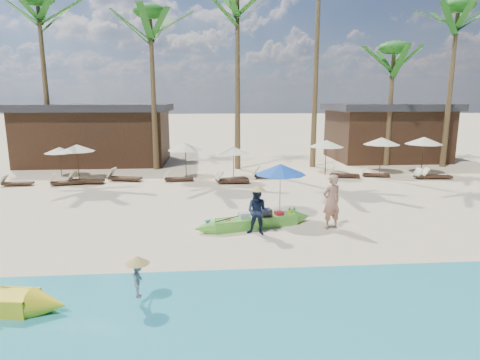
{
  "coord_description": "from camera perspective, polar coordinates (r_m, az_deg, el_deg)",
  "views": [
    {
      "loc": [
        0.14,
        -12.88,
        4.65
      ],
      "look_at": [
        1.34,
        2.0,
        1.64
      ],
      "focal_mm": 30.0,
      "sensor_mm": 36.0,
      "label": 1
    }
  ],
  "objects": [
    {
      "name": "palm_3",
      "position": [
        27.66,
        -12.55,
        19.32
      ],
      "size": [
        2.08,
        2.08,
        10.52
      ],
      "color": "brown",
      "rests_on": "ground"
    },
    {
      "name": "lounger_4_right",
      "position": [
        24.16,
        -16.32,
        0.39
      ],
      "size": [
        2.04,
        1.02,
        0.66
      ],
      "rotation": [
        0.0,
        0.0,
        -0.23
      ],
      "color": "#392617",
      "rests_on": "ground"
    },
    {
      "name": "lounger_3_right",
      "position": [
        24.07,
        -23.65,
        -0.21
      ],
      "size": [
        1.83,
        0.84,
        0.6
      ],
      "rotation": [
        0.0,
        0.0,
        0.18
      ],
      "color": "#392617",
      "rests_on": "ground"
    },
    {
      "name": "palm_7",
      "position": [
        31.53,
        28.35,
        18.03
      ],
      "size": [
        2.08,
        2.08,
        11.08
      ],
      "color": "brown",
      "rests_on": "ground"
    },
    {
      "name": "vendor_yellow",
      "position": [
        9.71,
        -14.25,
        -13.49
      ],
      "size": [
        0.35,
        0.58,
        0.88
      ],
      "primitive_type": "imported",
      "rotation": [
        0.0,
        0.0,
        1.62
      ],
      "color": "gray",
      "rests_on": "ground"
    },
    {
      "name": "resort_parasol_6",
      "position": [
        23.0,
        -0.95,
        4.26
      ],
      "size": [
        1.92,
        1.92,
        1.98
      ],
      "color": "#392617",
      "rests_on": "ground"
    },
    {
      "name": "tourist",
      "position": [
        14.9,
        12.89,
        -3.03
      ],
      "size": [
        0.85,
        0.69,
        2.01
      ],
      "primitive_type": "imported",
      "rotation": [
        0.0,
        0.0,
        3.46
      ],
      "color": "#AF755E",
      "rests_on": "ground"
    },
    {
      "name": "wet_sand_strip",
      "position": [
        9.15,
        -5.12,
        -19.16
      ],
      "size": [
        240.0,
        4.5,
        0.01
      ],
      "primitive_type": "cube",
      "color": "tan",
      "rests_on": "ground"
    },
    {
      "name": "ground",
      "position": [
        13.69,
        -4.97,
        -8.48
      ],
      "size": [
        240.0,
        240.0,
        0.0
      ],
      "primitive_type": "plane",
      "color": "beige",
      "rests_on": "ground"
    },
    {
      "name": "vendor_green",
      "position": [
        13.94,
        2.54,
        -4.53
      ],
      "size": [
        0.97,
        0.87,
        1.64
      ],
      "primitive_type": "imported",
      "rotation": [
        0.0,
        0.0,
        -0.38
      ],
      "color": "#16203C",
      "rests_on": "ground"
    },
    {
      "name": "lounger_3_left",
      "position": [
        25.08,
        -29.31,
        -0.31
      ],
      "size": [
        1.66,
        0.55,
        0.56
      ],
      "rotation": [
        0.0,
        0.0,
        0.03
      ],
      "color": "#392617",
      "rests_on": "ground"
    },
    {
      "name": "lounger_7_right",
      "position": [
        24.97,
        14.37,
        0.81
      ],
      "size": [
        1.89,
        1.0,
        0.62
      ],
      "rotation": [
        0.0,
        0.0,
        -0.26
      ],
      "color": "#392617",
      "rests_on": "ground"
    },
    {
      "name": "resort_parasol_8",
      "position": [
        26.7,
        19.5,
        5.24
      ],
      "size": [
        2.24,
        2.24,
        2.31
      ],
      "color": "#392617",
      "rests_on": "ground"
    },
    {
      "name": "palm_6",
      "position": [
        30.29,
        20.96,
        15.24
      ],
      "size": [
        2.08,
        2.08,
        8.51
      ],
      "color": "brown",
      "rests_on": "ground"
    },
    {
      "name": "resort_parasol_7",
      "position": [
        25.28,
        12.18,
        5.09
      ],
      "size": [
        2.13,
        2.13,
        2.19
      ],
      "color": "#392617",
      "rests_on": "ground"
    },
    {
      "name": "palm_5",
      "position": [
        28.89,
        11.09,
        23.54
      ],
      "size": [
        2.08,
        2.08,
        13.6
      ],
      "color": "brown",
      "rests_on": "ground"
    },
    {
      "name": "lounger_6_right",
      "position": [
        22.46,
        -1.22,
        -0.0
      ],
      "size": [
        1.83,
        0.62,
        0.61
      ],
      "rotation": [
        0.0,
        0.0,
        -0.04
      ],
      "color": "#392617",
      "rests_on": "ground"
    },
    {
      "name": "lounger_9_left",
      "position": [
        26.36,
        24.93,
        0.61
      ],
      "size": [
        1.76,
        0.81,
        0.58
      ],
      "rotation": [
        0.0,
        0.0,
        0.18
      ],
      "color": "#392617",
      "rests_on": "ground"
    },
    {
      "name": "blue_umbrella",
      "position": [
        15.74,
        5.78,
        1.54
      ],
      "size": [
        2.02,
        2.02,
        2.17
      ],
      "color": "#99999E",
      "rests_on": "ground"
    },
    {
      "name": "lounger_8_left",
      "position": [
        25.75,
        18.52,
        0.84
      ],
      "size": [
        1.73,
        0.98,
        0.56
      ],
      "rotation": [
        0.0,
        0.0,
        -0.31
      ],
      "color": "#392617",
      "rests_on": "ground"
    },
    {
      "name": "pavilion_west",
      "position": [
        31.54,
        -19.68,
        6.28
      ],
      "size": [
        10.8,
        6.6,
        4.3
      ],
      "color": "#392617",
      "rests_on": "ground"
    },
    {
      "name": "pavilion_east",
      "position": [
        33.48,
        19.99,
        6.53
      ],
      "size": [
        8.8,
        6.6,
        4.3
      ],
      "color": "#392617",
      "rests_on": "ground"
    },
    {
      "name": "lounger_7_left",
      "position": [
        24.07,
        3.96,
        0.79
      ],
      "size": [
        2.02,
        0.88,
        0.66
      ],
      "rotation": [
        0.0,
        0.0,
        -0.14
      ],
      "color": "#392617",
      "rests_on": "ground"
    },
    {
      "name": "lounger_6_left",
      "position": [
        22.85,
        -1.51,
        0.22
      ],
      "size": [
        1.98,
        1.17,
        0.64
      ],
      "rotation": [
        0.0,
        0.0,
        0.33
      ],
      "color": "#392617",
      "rests_on": "ground"
    },
    {
      "name": "palm_4",
      "position": [
        27.39,
        -0.36,
        21.51
      ],
      "size": [
        2.08,
        2.08,
        11.7
      ],
      "color": "brown",
      "rests_on": "ground"
    },
    {
      "name": "green_canoe",
      "position": [
        14.87,
        2.1,
        -5.91
      ],
      "size": [
        5.05,
        1.73,
        0.66
      ],
      "rotation": [
        0.0,
        0.0,
        0.28
      ],
      "color": "#56B838",
      "rests_on": "ground"
    },
    {
      "name": "resort_parasol_9",
      "position": [
        27.57,
        24.69,
        5.1
      ],
      "size": [
        2.28,
        2.28,
        2.35
      ],
      "color": "#392617",
      "rests_on": "ground"
    },
    {
      "name": "resort_parasol_3",
      "position": [
        26.53,
        -24.3,
        3.89
      ],
      "size": [
        1.76,
        1.76,
        1.82
      ],
      "color": "#392617",
      "rests_on": "ground"
    },
    {
      "name": "resort_parasol_4",
      "position": [
        25.07,
        -22.19,
        4.23
      ],
      "size": [
        2.03,
        2.03,
        2.09
      ],
      "color": "#392617",
      "rests_on": "ground"
    },
    {
      "name": "lounger_4_left",
      "position": [
        24.03,
        -21.28,
        0.0
      ],
      "size": [
        1.99,
        0.79,
        0.66
      ],
      "rotation": [
        0.0,
        0.0,
        -0.11
      ],
      "color": "#392617",
      "rests_on": "ground"
    },
    {
      "name": "lounger_9_right",
      "position": [
        26.46,
        25.99,
        0.56
      ],
      "size": [
        1.77,
        0.7,
        0.59
      ],
      "rotation": [
        0.0,
        0.0,
        -0.1
      ],
      "color": "#392617",
      "rests_on": "ground"
    },
    {
      "name": "palm_2",
      "position": [
        30.23,
        -26.58,
        18.89
      ],
      "size": [
        2.08,
        2.08,
        11.33
      ],
      "color": "brown",
      "rests_on": "ground"
    },
    {
      "name": "resort_parasol_5",
      "position": [
        23.57,
        -7.76,
        4.72
      ],
      "size": [
        2.09,
        2.09,
        2.16
      ],
      "color": "#392617",
      "rests_on": "ground"
    },
    {
      "name": "lounger_5_left",
      "position": [
        23.39,
        -8.96,
        0.29
      ],
      "size": [
        1.71,
        0.54,
        0.58
      ],
      "rotation": [
        0.0,
        0.0,
        0.01
      ],
      "color": "#392617",
      "rests_on": "ground"
    }
  ]
}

